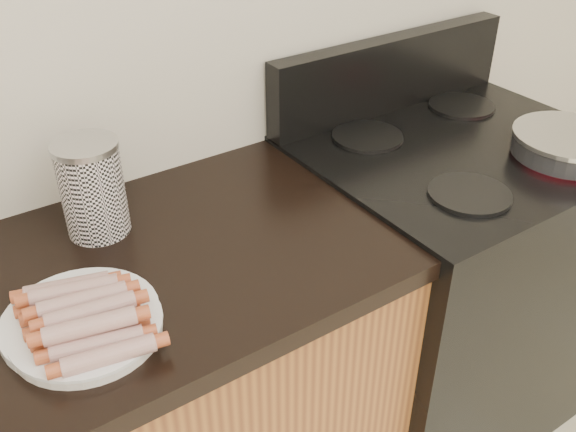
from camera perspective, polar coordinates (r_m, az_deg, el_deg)
wall_back at (r=1.35m, az=-17.63°, el=17.43°), size 4.00×0.04×2.60m
stove at (r=1.90m, az=13.41°, el=-6.30°), size 0.76×0.65×0.91m
stove_panel at (r=1.79m, az=9.09°, el=12.40°), size 0.76×0.06×0.20m
burner_near_left at (r=1.44m, az=15.84°, el=1.90°), size 0.18×0.18×0.01m
burner_near_right at (r=1.69m, az=23.56°, el=5.17°), size 0.18×0.18×0.01m
burner_far_left at (r=1.64m, az=7.07°, el=7.04°), size 0.18×0.18×0.01m
burner_far_right at (r=1.87m, az=15.15°, el=9.43°), size 0.18×0.18×0.01m
frying_pan at (r=1.65m, az=23.77°, el=5.83°), size 0.26×0.45×0.05m
main_plate at (r=1.11m, az=-17.40°, el=-9.66°), size 0.26×0.26×0.02m
side_plate at (r=1.13m, az=-17.92°, el=-8.76°), size 0.28×0.28×0.02m
hotdog_pile at (r=1.09m, az=-17.68°, el=-8.40°), size 0.14×0.26×0.06m
plain_sausages at (r=1.12m, az=-18.08°, el=-8.04°), size 0.12×0.03×0.02m
canister at (r=1.30m, az=-17.00°, el=2.38°), size 0.13×0.13×0.20m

